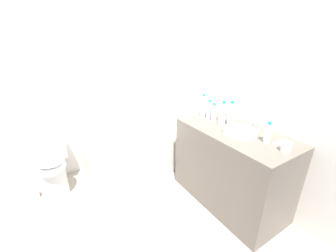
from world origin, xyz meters
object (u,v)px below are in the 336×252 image
at_px(sink_basin, 240,131).
at_px(drinking_glass_1, 222,121).
at_px(water_bottle_0, 209,110).
at_px(water_bottle_2, 268,133).
at_px(drinking_glass_0, 286,147).
at_px(water_bottle_1, 231,114).
at_px(sink_faucet, 253,126).
at_px(bathtub, 142,148).
at_px(soap_dish, 279,144).
at_px(water_bottle_5, 203,106).
at_px(toilet_paper_roll, 34,195).
at_px(toilet, 51,165).
at_px(water_bottle_4, 214,113).
at_px(water_bottle_3, 223,112).

bearing_deg(sink_basin, drinking_glass_1, 89.31).
relative_size(water_bottle_0, water_bottle_2, 1.10).
height_order(sink_basin, drinking_glass_0, drinking_glass_0).
bearing_deg(water_bottle_1, sink_faucet, -62.97).
bearing_deg(bathtub, water_bottle_0, -55.10).
height_order(water_bottle_2, soap_dish, water_bottle_2).
bearing_deg(water_bottle_5, drinking_glass_1, -94.82).
relative_size(water_bottle_0, toilet_paper_roll, 1.84).
distance_m(sink_basin, water_bottle_1, 0.24).
height_order(water_bottle_1, toilet_paper_roll, water_bottle_1).
xyz_separation_m(bathtub, water_bottle_5, (0.51, -0.64, 0.71)).
height_order(water_bottle_1, drinking_glass_1, water_bottle_1).
height_order(bathtub, sink_faucet, bathtub).
distance_m(water_bottle_1, water_bottle_5, 0.38).
bearing_deg(drinking_glass_1, bathtub, 116.60).
xyz_separation_m(water_bottle_2, drinking_glass_0, (-0.01, -0.18, -0.05)).
distance_m(toilet, water_bottle_5, 1.87).
bearing_deg(sink_faucet, sink_basin, 180.00).
bearing_deg(water_bottle_1, water_bottle_0, 100.25).
height_order(sink_faucet, water_bottle_5, water_bottle_5).
relative_size(drinking_glass_1, soap_dish, 0.91).
distance_m(toilet, water_bottle_4, 1.93).
xyz_separation_m(bathtub, drinking_glass_1, (0.49, -0.97, 0.63)).
bearing_deg(toilet_paper_roll, water_bottle_0, -22.48).
bearing_deg(water_bottle_2, water_bottle_0, 90.93).
distance_m(bathtub, water_bottle_3, 1.27).
bearing_deg(water_bottle_3, toilet_paper_roll, 153.98).
bearing_deg(drinking_glass_0, water_bottle_2, 85.58).
bearing_deg(water_bottle_2, water_bottle_3, 86.23).
relative_size(water_bottle_3, soap_dish, 2.55).
relative_size(water_bottle_0, water_bottle_1, 0.82).
relative_size(water_bottle_4, drinking_glass_1, 2.40).
relative_size(toilet, sink_faucet, 4.88).
relative_size(water_bottle_2, water_bottle_4, 0.98).
bearing_deg(water_bottle_1, toilet_paper_roll, 151.40).
bearing_deg(sink_basin, toilet_paper_roll, 145.75).
distance_m(sink_faucet, water_bottle_0, 0.51).
height_order(water_bottle_3, toilet_paper_roll, water_bottle_3).
relative_size(water_bottle_0, water_bottle_3, 0.93).
relative_size(bathtub, soap_dish, 16.93).
bearing_deg(water_bottle_1, water_bottle_2, -94.68).
relative_size(bathtub, water_bottle_5, 5.82).
bearing_deg(water_bottle_0, water_bottle_1, -79.75).
relative_size(water_bottle_4, soap_dish, 2.19).
height_order(toilet, sink_faucet, sink_faucet).
bearing_deg(water_bottle_3, sink_basin, -104.96).
xyz_separation_m(bathtub, water_bottle_1, (0.57, -1.02, 0.71)).
bearing_deg(drinking_glass_1, toilet, 148.04).
height_order(water_bottle_1, water_bottle_3, water_bottle_1).
height_order(sink_faucet, water_bottle_0, water_bottle_0).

